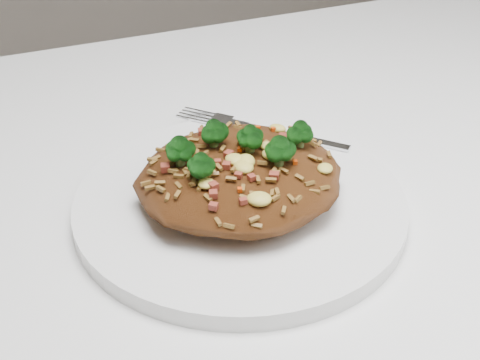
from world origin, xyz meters
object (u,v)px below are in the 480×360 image
Objects in this scene: plate at (240,204)px; fork at (269,131)px; dining_table at (311,295)px; fried_rice at (240,168)px.

fork is at bearing 52.41° from plate.
fried_rice reaches higher than dining_table.
dining_table is 9.35× the size of fork.
fork reaches higher than dining_table.
fried_rice is at bearing -80.94° from fork.
plate is 0.03m from fried_rice.
fork is (0.06, 0.08, -0.02)m from fried_rice.
plate is at bearing 158.68° from dining_table.
dining_table is at bearing -21.32° from plate.
plate reaches higher than dining_table.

